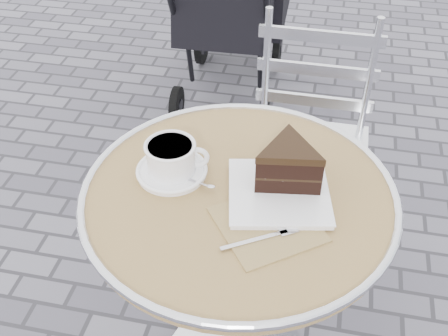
% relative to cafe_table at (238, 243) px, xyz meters
% --- Properties ---
extents(cafe_table, '(0.72, 0.72, 0.74)m').
position_rel_cafe_table_xyz_m(cafe_table, '(0.00, 0.00, 0.00)').
color(cafe_table, silver).
rests_on(cafe_table, ground).
extents(cappuccino_set, '(0.19, 0.16, 0.08)m').
position_rel_cafe_table_xyz_m(cappuccino_set, '(-0.16, 0.03, 0.20)').
color(cappuccino_set, white).
rests_on(cappuccino_set, cafe_table).
extents(cake_plate_set, '(0.28, 0.37, 0.12)m').
position_rel_cafe_table_xyz_m(cake_plate_set, '(0.10, 0.03, 0.22)').
color(cake_plate_set, '#957752').
rests_on(cake_plate_set, cafe_table).
extents(bistro_chair, '(0.39, 0.39, 0.87)m').
position_rel_cafe_table_xyz_m(bistro_chair, '(0.13, 0.62, -0.03)').
color(bistro_chair, silver).
rests_on(bistro_chair, ground).
extents(baby_stroller, '(0.50, 1.01, 1.04)m').
position_rel_cafe_table_xyz_m(baby_stroller, '(-0.33, 1.62, -0.10)').
color(baby_stroller, black).
rests_on(baby_stroller, ground).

